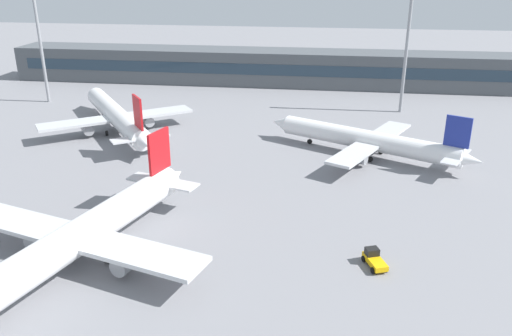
# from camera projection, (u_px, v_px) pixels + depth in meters

# --- Properties ---
(ground_plane) EXTENTS (400.00, 400.00, 0.00)m
(ground_plane) POSITION_uv_depth(u_px,v_px,m) (204.00, 184.00, 77.80)
(ground_plane) COLOR gray
(terminal_building) EXTENTS (135.87, 12.13, 9.00)m
(terminal_building) POSITION_uv_depth(u_px,v_px,m) (263.00, 67.00, 139.78)
(terminal_building) COLOR #4C5156
(terminal_building) RESTS_ON ground_plane
(airplane_near) EXTENTS (30.20, 42.44, 10.72)m
(airplane_near) POSITION_uv_depth(u_px,v_px,m) (72.00, 241.00, 55.30)
(airplane_near) COLOR white
(airplane_near) RESTS_ON ground_plane
(airplane_mid) EXTENTS (34.94, 25.28, 9.34)m
(airplane_mid) POSITION_uv_depth(u_px,v_px,m) (366.00, 140.00, 88.08)
(airplane_mid) COLOR white
(airplane_mid) RESTS_ON ground_plane
(airplane_far) EXTENTS (28.42, 35.76, 10.43)m
(airplane_far) POSITION_uv_depth(u_px,v_px,m) (116.00, 115.00, 101.05)
(airplane_far) COLOR white
(airplane_far) RESTS_ON ground_plane
(baggage_tug_yellow) EXTENTS (2.80, 3.90, 1.75)m
(baggage_tug_yellow) POSITION_uv_depth(u_px,v_px,m) (374.00, 259.00, 56.69)
(baggage_tug_yellow) COLOR #F2B20C
(baggage_tug_yellow) RESTS_ON ground_plane
(floodlight_tower_west) EXTENTS (3.20, 0.80, 27.35)m
(floodlight_tower_west) POSITION_uv_depth(u_px,v_px,m) (39.00, 34.00, 117.44)
(floodlight_tower_west) COLOR gray
(floodlight_tower_west) RESTS_ON ground_plane
(floodlight_tower_east) EXTENTS (3.20, 0.80, 26.51)m
(floodlight_tower_east) POSITION_uv_depth(u_px,v_px,m) (407.00, 41.00, 109.30)
(floodlight_tower_east) COLOR gray
(floodlight_tower_east) RESTS_ON ground_plane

